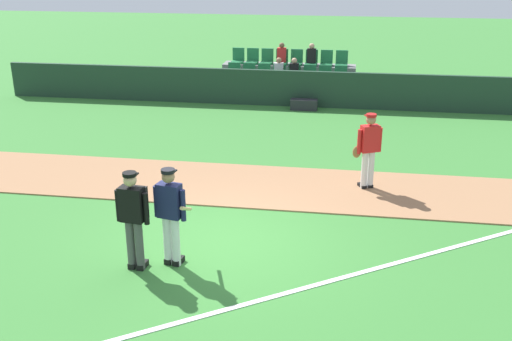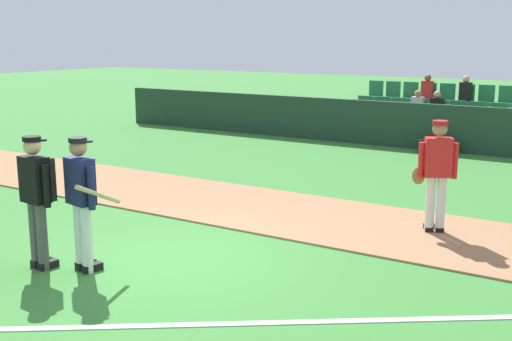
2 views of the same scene
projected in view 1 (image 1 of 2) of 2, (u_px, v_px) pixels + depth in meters
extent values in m
plane|color=#387A33|center=(221.00, 241.00, 11.15)|extent=(80.00, 80.00, 0.00)
cube|color=#9E704C|center=(246.00, 185.00, 13.75)|extent=(28.00, 2.61, 0.03)
cube|color=white|center=(385.00, 266.00, 10.25)|extent=(9.87, 6.98, 0.01)
cube|color=#1E3828|center=(283.00, 88.00, 20.49)|extent=(20.00, 0.16, 1.23)
cube|color=slate|center=(287.00, 92.00, 21.99)|extent=(5.00, 2.10, 0.30)
cube|color=slate|center=(286.00, 85.00, 21.48)|extent=(4.90, 0.85, 0.40)
cube|color=#237542|center=(233.00, 77.00, 21.58)|extent=(0.44, 0.40, 0.08)
cube|color=#237542|center=(234.00, 69.00, 21.69)|extent=(0.44, 0.08, 0.50)
cube|color=#237542|center=(248.00, 78.00, 21.50)|extent=(0.44, 0.40, 0.08)
cube|color=#237542|center=(249.00, 70.00, 21.61)|extent=(0.44, 0.08, 0.50)
cube|color=#237542|center=(263.00, 78.00, 21.42)|extent=(0.44, 0.40, 0.08)
cube|color=#237542|center=(264.00, 70.00, 21.53)|extent=(0.44, 0.08, 0.50)
cube|color=#237542|center=(278.00, 79.00, 21.34)|extent=(0.44, 0.40, 0.08)
cube|color=#237542|center=(279.00, 71.00, 21.45)|extent=(0.44, 0.08, 0.50)
cube|color=silver|center=(279.00, 70.00, 21.28)|extent=(0.32, 0.22, 0.52)
sphere|color=#9E7051|center=(279.00, 60.00, 21.16)|extent=(0.20, 0.20, 0.20)
cube|color=#237542|center=(294.00, 79.00, 21.26)|extent=(0.44, 0.40, 0.08)
cube|color=#237542|center=(295.00, 71.00, 21.37)|extent=(0.44, 0.08, 0.50)
cube|color=black|center=(294.00, 71.00, 21.20)|extent=(0.32, 0.22, 0.52)
sphere|color=tan|center=(294.00, 61.00, 21.08)|extent=(0.20, 0.20, 0.20)
cube|color=#237542|center=(309.00, 80.00, 21.18)|extent=(0.44, 0.40, 0.08)
cube|color=#237542|center=(310.00, 71.00, 21.29)|extent=(0.44, 0.08, 0.50)
cube|color=#237542|center=(325.00, 80.00, 21.10)|extent=(0.44, 0.40, 0.08)
cube|color=#237542|center=(325.00, 72.00, 21.21)|extent=(0.44, 0.08, 0.50)
cube|color=#237542|center=(340.00, 81.00, 21.02)|extent=(0.44, 0.40, 0.08)
cube|color=#237542|center=(341.00, 72.00, 21.13)|extent=(0.44, 0.08, 0.50)
cube|color=slate|center=(289.00, 70.00, 22.12)|extent=(4.90, 0.85, 0.40)
cube|color=#237542|center=(238.00, 62.00, 22.22)|extent=(0.44, 0.40, 0.08)
cube|color=#237542|center=(239.00, 54.00, 22.34)|extent=(0.44, 0.08, 0.50)
cube|color=#237542|center=(252.00, 62.00, 22.14)|extent=(0.44, 0.40, 0.08)
cube|color=#237542|center=(253.00, 55.00, 22.26)|extent=(0.44, 0.08, 0.50)
cube|color=#237542|center=(267.00, 63.00, 22.06)|extent=(0.44, 0.40, 0.08)
cube|color=#237542|center=(268.00, 55.00, 22.18)|extent=(0.44, 0.08, 0.50)
cube|color=#237542|center=(281.00, 63.00, 21.98)|extent=(0.44, 0.40, 0.08)
cube|color=#237542|center=(282.00, 56.00, 22.10)|extent=(0.44, 0.08, 0.50)
cube|color=red|center=(282.00, 55.00, 21.92)|extent=(0.32, 0.22, 0.52)
sphere|color=brown|center=(282.00, 45.00, 21.80)|extent=(0.20, 0.20, 0.20)
cube|color=#237542|center=(296.00, 64.00, 21.90)|extent=(0.44, 0.40, 0.08)
cube|color=#237542|center=(297.00, 56.00, 22.02)|extent=(0.44, 0.08, 0.50)
cube|color=#237542|center=(311.00, 64.00, 21.82)|extent=(0.44, 0.40, 0.08)
cube|color=#237542|center=(312.00, 56.00, 21.94)|extent=(0.44, 0.08, 0.50)
cube|color=black|center=(312.00, 56.00, 21.77)|extent=(0.32, 0.22, 0.52)
sphere|color=tan|center=(312.00, 46.00, 21.64)|extent=(0.20, 0.20, 0.20)
cube|color=#237542|center=(326.00, 65.00, 21.74)|extent=(0.44, 0.40, 0.08)
cube|color=#237542|center=(327.00, 57.00, 21.86)|extent=(0.44, 0.08, 0.50)
cube|color=#237542|center=(341.00, 65.00, 21.66)|extent=(0.44, 0.40, 0.08)
cube|color=#237542|center=(342.00, 57.00, 21.78)|extent=(0.44, 0.08, 0.50)
cylinder|color=white|center=(168.00, 240.00, 10.20)|extent=(0.14, 0.14, 0.90)
cylinder|color=white|center=(176.00, 242.00, 10.14)|extent=(0.14, 0.14, 0.90)
cube|color=black|center=(170.00, 259.00, 10.39)|extent=(0.17, 0.28, 0.10)
cube|color=black|center=(179.00, 261.00, 10.34)|extent=(0.17, 0.28, 0.10)
cube|color=#191E47|center=(169.00, 201.00, 9.91)|extent=(0.44, 0.30, 0.60)
cylinder|color=#191E47|center=(156.00, 201.00, 10.01)|extent=(0.09, 0.09, 0.55)
cylinder|color=#191E47|center=(183.00, 206.00, 9.84)|extent=(0.09, 0.09, 0.55)
sphere|color=#9E7051|center=(168.00, 177.00, 9.76)|extent=(0.22, 0.22, 0.22)
cylinder|color=black|center=(168.00, 171.00, 9.72)|extent=(0.23, 0.23, 0.06)
cube|color=black|center=(171.00, 171.00, 9.82)|extent=(0.20, 0.15, 0.02)
cylinder|color=tan|center=(186.00, 209.00, 9.96)|extent=(0.14, 0.80, 0.41)
cylinder|color=#4C4C4C|center=(131.00, 244.00, 10.05)|extent=(0.14, 0.14, 0.90)
cylinder|color=#4C4C4C|center=(139.00, 246.00, 10.01)|extent=(0.14, 0.14, 0.90)
cube|color=black|center=(134.00, 264.00, 10.24)|extent=(0.15, 0.27, 0.10)
cube|color=black|center=(143.00, 265.00, 10.20)|extent=(0.15, 0.27, 0.10)
cube|color=black|center=(132.00, 204.00, 9.76)|extent=(0.42, 0.26, 0.60)
cylinder|color=black|center=(118.00, 205.00, 9.84)|extent=(0.09, 0.09, 0.55)
cylinder|color=black|center=(146.00, 209.00, 9.72)|extent=(0.09, 0.09, 0.55)
sphere|color=tan|center=(130.00, 180.00, 9.61)|extent=(0.22, 0.22, 0.22)
cylinder|color=black|center=(129.00, 174.00, 9.58)|extent=(0.23, 0.23, 0.06)
cube|color=black|center=(132.00, 174.00, 9.68)|extent=(0.19, 0.14, 0.02)
cube|color=black|center=(135.00, 201.00, 9.88)|extent=(0.45, 0.13, 0.56)
cylinder|color=silver|center=(364.00, 171.00, 13.38)|extent=(0.14, 0.14, 0.90)
cylinder|color=silver|center=(371.00, 170.00, 13.42)|extent=(0.14, 0.14, 0.90)
cube|color=black|center=(362.00, 186.00, 13.57)|extent=(0.22, 0.29, 0.10)
cube|color=black|center=(368.00, 185.00, 13.62)|extent=(0.22, 0.29, 0.10)
cube|color=red|center=(370.00, 138.00, 13.14)|extent=(0.46, 0.37, 0.60)
cylinder|color=red|center=(359.00, 142.00, 13.09)|extent=(0.09, 0.09, 0.55)
cylinder|color=red|center=(380.00, 140.00, 13.22)|extent=(0.09, 0.09, 0.55)
sphere|color=#9E7051|center=(371.00, 120.00, 12.99)|extent=(0.22, 0.22, 0.22)
cylinder|color=#B21919|center=(371.00, 115.00, 12.95)|extent=(0.23, 0.23, 0.06)
cube|color=#B21919|center=(369.00, 115.00, 13.05)|extent=(0.21, 0.19, 0.02)
ellipsoid|color=brown|center=(357.00, 152.00, 13.22)|extent=(0.23, 0.19, 0.28)
cube|color=#232328|center=(304.00, 105.00, 20.11)|extent=(0.90, 0.36, 0.36)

